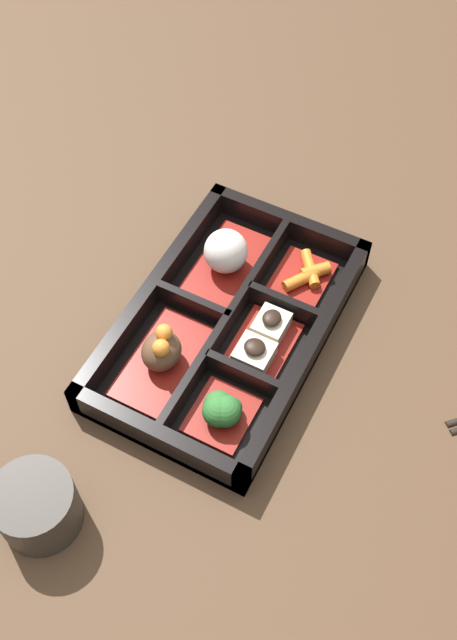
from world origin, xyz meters
The scene contains 9 objects.
ground_plane centered at (0.00, 0.00, 0.00)m, with size 3.00×3.00×0.00m, color #4C3523.
bento_base centered at (0.00, 0.00, 0.01)m, with size 0.31×0.19×0.01m.
bento_rim centered at (0.00, 0.00, 0.02)m, with size 0.31×0.19×0.04m.
bowl_stew centered at (-0.07, 0.04, 0.03)m, with size 0.12×0.06×0.05m.
bowl_rice centered at (0.07, 0.04, 0.03)m, with size 0.12×0.06×0.06m.
bowl_greens centered at (-0.10, -0.04, 0.03)m, with size 0.07×0.06×0.04m.
bowl_tofu centered at (0.00, -0.04, 0.02)m, with size 0.08×0.06×0.03m.
bowl_carrots centered at (0.09, -0.04, 0.02)m, with size 0.08×0.06×0.02m.
tea_cup centered at (-0.26, 0.06, 0.03)m, with size 0.07×0.07×0.06m.
Camera 1 is at (-0.38, -0.20, 0.67)m, focal length 42.00 mm.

